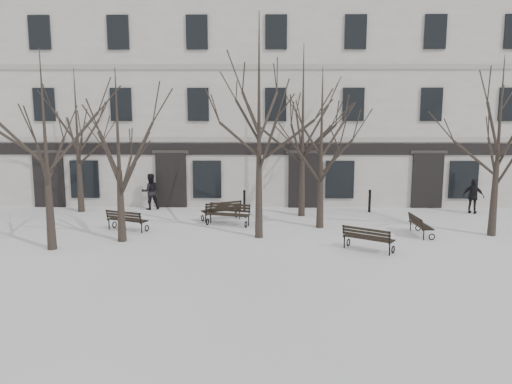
{
  "coord_description": "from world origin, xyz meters",
  "views": [
    {
      "loc": [
        1.31,
        -18.14,
        4.99
      ],
      "look_at": [
        1.05,
        3.0,
        1.61
      ],
      "focal_mm": 35.0,
      "sensor_mm": 36.0,
      "label": 1
    }
  ],
  "objects_px": {
    "tree_0": "(44,126)",
    "bench_2": "(368,238)",
    "bench_3": "(228,214)",
    "bench_5": "(420,224)",
    "tree_1": "(118,135)",
    "bench_4": "(222,210)",
    "bench_1": "(127,220)",
    "tree_2": "(259,99)",
    "tree_3": "(500,125)"
  },
  "relations": [
    {
      "from": "tree_3",
      "to": "bench_5",
      "type": "bearing_deg",
      "value": -179.85
    },
    {
      "from": "tree_2",
      "to": "bench_5",
      "type": "bearing_deg",
      "value": 3.58
    },
    {
      "from": "tree_0",
      "to": "tree_2",
      "type": "relative_size",
      "value": 0.82
    },
    {
      "from": "bench_2",
      "to": "tree_1",
      "type": "bearing_deg",
      "value": 26.07
    },
    {
      "from": "tree_1",
      "to": "bench_5",
      "type": "relative_size",
      "value": 3.96
    },
    {
      "from": "bench_2",
      "to": "bench_4",
      "type": "xyz_separation_m",
      "value": [
        -5.73,
        5.19,
        0.0
      ]
    },
    {
      "from": "tree_0",
      "to": "tree_1",
      "type": "height_order",
      "value": "tree_0"
    },
    {
      "from": "tree_3",
      "to": "bench_5",
      "type": "xyz_separation_m",
      "value": [
        -2.95,
        -0.01,
        -4.06
      ]
    },
    {
      "from": "tree_1",
      "to": "bench_1",
      "type": "bearing_deg",
      "value": 99.31
    },
    {
      "from": "tree_1",
      "to": "bench_2",
      "type": "height_order",
      "value": "tree_1"
    },
    {
      "from": "bench_3",
      "to": "bench_5",
      "type": "bearing_deg",
      "value": 3.87
    },
    {
      "from": "bench_1",
      "to": "bench_3",
      "type": "height_order",
      "value": "bench_3"
    },
    {
      "from": "tree_0",
      "to": "tree_2",
      "type": "distance_m",
      "value": 7.91
    },
    {
      "from": "tree_1",
      "to": "bench_1",
      "type": "xyz_separation_m",
      "value": [
        -0.28,
        1.73,
        -3.66
      ]
    },
    {
      "from": "tree_0",
      "to": "tree_2",
      "type": "xyz_separation_m",
      "value": [
        7.62,
        1.89,
        0.99
      ]
    },
    {
      "from": "bench_3",
      "to": "bench_4",
      "type": "bearing_deg",
      "value": 126.89
    },
    {
      "from": "bench_5",
      "to": "bench_2",
      "type": "bearing_deg",
      "value": 130.51
    },
    {
      "from": "tree_0",
      "to": "tree_1",
      "type": "bearing_deg",
      "value": 27.99
    },
    {
      "from": "tree_3",
      "to": "bench_2",
      "type": "xyz_separation_m",
      "value": [
        -5.58,
        -2.42,
        -4.01
      ]
    },
    {
      "from": "tree_2",
      "to": "tree_3",
      "type": "distance_m",
      "value": 9.61
    },
    {
      "from": "bench_2",
      "to": "bench_4",
      "type": "height_order",
      "value": "bench_4"
    },
    {
      "from": "bench_1",
      "to": "bench_3",
      "type": "relative_size",
      "value": 0.93
    },
    {
      "from": "tree_1",
      "to": "tree_3",
      "type": "relative_size",
      "value": 0.92
    },
    {
      "from": "tree_0",
      "to": "bench_2",
      "type": "height_order",
      "value": "tree_0"
    },
    {
      "from": "tree_3",
      "to": "tree_2",
      "type": "bearing_deg",
      "value": -177.48
    },
    {
      "from": "tree_3",
      "to": "bench_2",
      "type": "distance_m",
      "value": 7.28
    },
    {
      "from": "tree_1",
      "to": "bench_5",
      "type": "bearing_deg",
      "value": 5.25
    },
    {
      "from": "tree_3",
      "to": "bench_5",
      "type": "relative_size",
      "value": 4.3
    },
    {
      "from": "tree_1",
      "to": "bench_3",
      "type": "bearing_deg",
      "value": 35.72
    },
    {
      "from": "bench_2",
      "to": "bench_1",
      "type": "bearing_deg",
      "value": 16.53
    },
    {
      "from": "tree_0",
      "to": "tree_2",
      "type": "height_order",
      "value": "tree_2"
    },
    {
      "from": "bench_1",
      "to": "bench_2",
      "type": "distance_m",
      "value": 10.08
    },
    {
      "from": "tree_3",
      "to": "bench_1",
      "type": "distance_m",
      "value": 15.72
    },
    {
      "from": "tree_0",
      "to": "bench_5",
      "type": "xyz_separation_m",
      "value": [
        14.21,
        2.3,
        -4.05
      ]
    },
    {
      "from": "tree_0",
      "to": "bench_3",
      "type": "height_order",
      "value": "tree_0"
    },
    {
      "from": "tree_3",
      "to": "bench_3",
      "type": "relative_size",
      "value": 3.58
    },
    {
      "from": "bench_3",
      "to": "bench_5",
      "type": "height_order",
      "value": "bench_3"
    },
    {
      "from": "tree_2",
      "to": "tree_1",
      "type": "bearing_deg",
      "value": -172.71
    },
    {
      "from": "bench_3",
      "to": "bench_4",
      "type": "height_order",
      "value": "bench_3"
    },
    {
      "from": "tree_0",
      "to": "bench_2",
      "type": "distance_m",
      "value": 12.26
    },
    {
      "from": "bench_1",
      "to": "bench_5",
      "type": "height_order",
      "value": "bench_1"
    },
    {
      "from": "tree_2",
      "to": "bench_3",
      "type": "height_order",
      "value": "tree_2"
    },
    {
      "from": "bench_4",
      "to": "bench_1",
      "type": "bearing_deg",
      "value": -0.42
    },
    {
      "from": "bench_4",
      "to": "bench_5",
      "type": "xyz_separation_m",
      "value": [
        8.35,
        -2.78,
        -0.05
      ]
    },
    {
      "from": "tree_2",
      "to": "bench_2",
      "type": "distance_m",
      "value": 6.69
    },
    {
      "from": "tree_1",
      "to": "tree_2",
      "type": "bearing_deg",
      "value": 7.29
    },
    {
      "from": "bench_4",
      "to": "bench_5",
      "type": "bearing_deg",
      "value": 132.15
    },
    {
      "from": "tree_3",
      "to": "bench_2",
      "type": "height_order",
      "value": "tree_3"
    },
    {
      "from": "tree_2",
      "to": "bench_3",
      "type": "relative_size",
      "value": 4.36
    },
    {
      "from": "tree_2",
      "to": "bench_1",
      "type": "bearing_deg",
      "value": 169.55
    }
  ]
}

